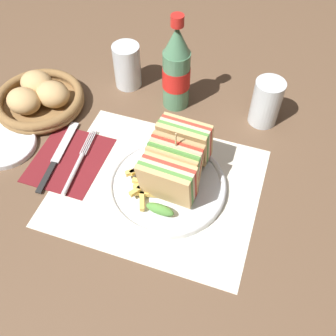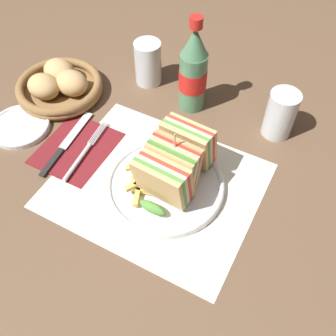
% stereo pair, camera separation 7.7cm
% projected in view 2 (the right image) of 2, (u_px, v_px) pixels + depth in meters
% --- Properties ---
extents(ground_plane, '(4.00, 4.00, 0.00)m').
position_uv_depth(ground_plane, '(169.00, 181.00, 0.80)').
color(ground_plane, brown).
extents(placemat, '(0.40, 0.33, 0.00)m').
position_uv_depth(placemat, '(156.00, 185.00, 0.79)').
color(placemat, silver).
rests_on(placemat, ground_plane).
extents(plate_main, '(0.24, 0.24, 0.02)m').
position_uv_depth(plate_main, '(163.00, 184.00, 0.78)').
color(plate_main, white).
rests_on(plate_main, ground_plane).
extents(club_sandwich, '(0.11, 0.19, 0.14)m').
position_uv_depth(club_sandwich, '(175.00, 164.00, 0.74)').
color(club_sandwich, tan).
rests_on(club_sandwich, plate_main).
extents(fries_pile, '(0.10, 0.12, 0.02)m').
position_uv_depth(fries_pile, '(147.00, 178.00, 0.77)').
color(fries_pile, '#E0B756').
rests_on(fries_pile, plate_main).
extents(ketchup_blob, '(0.03, 0.03, 0.01)m').
position_uv_depth(ketchup_blob, '(153.00, 168.00, 0.79)').
color(ketchup_blob, maroon).
rests_on(ketchup_blob, plate_main).
extents(napkin, '(0.15, 0.17, 0.00)m').
position_uv_depth(napkin, '(77.00, 148.00, 0.85)').
color(napkin, maroon).
rests_on(napkin, ground_plane).
extents(fork, '(0.03, 0.18, 0.01)m').
position_uv_depth(fork, '(82.00, 156.00, 0.83)').
color(fork, silver).
rests_on(fork, napkin).
extents(knife, '(0.03, 0.20, 0.00)m').
position_uv_depth(knife, '(66.00, 143.00, 0.86)').
color(knife, black).
rests_on(knife, napkin).
extents(coke_bottle_near, '(0.06, 0.06, 0.23)m').
position_uv_depth(coke_bottle_near, '(193.00, 71.00, 0.86)').
color(coke_bottle_near, '#4C7F5B').
rests_on(coke_bottle_near, ground_plane).
extents(glass_near, '(0.07, 0.07, 0.11)m').
position_uv_depth(glass_near, '(281.00, 114.00, 0.84)').
color(glass_near, silver).
rests_on(glass_near, ground_plane).
extents(glass_far, '(0.07, 0.07, 0.11)m').
position_uv_depth(glass_far, '(148.00, 63.00, 0.95)').
color(glass_far, silver).
rests_on(glass_far, ground_plane).
extents(bread_basket, '(0.21, 0.21, 0.07)m').
position_uv_depth(bread_basket, '(59.00, 86.00, 0.94)').
color(bread_basket, olive).
rests_on(bread_basket, ground_plane).
extents(side_saucer, '(0.13, 0.13, 0.01)m').
position_uv_depth(side_saucer, '(20.00, 126.00, 0.89)').
color(side_saucer, white).
rests_on(side_saucer, ground_plane).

